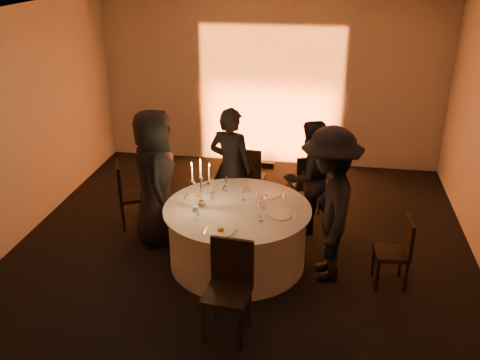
% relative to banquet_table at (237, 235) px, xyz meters
% --- Properties ---
extents(floor, '(7.00, 7.00, 0.00)m').
position_rel_banquet_table_xyz_m(floor, '(0.00, 0.00, -0.38)').
color(floor, black).
rests_on(floor, ground).
extents(ceiling, '(7.00, 7.00, 0.00)m').
position_rel_banquet_table_xyz_m(ceiling, '(0.00, 0.00, 2.62)').
color(ceiling, white).
rests_on(ceiling, wall_back).
extents(wall_back, '(7.00, 0.00, 7.00)m').
position_rel_banquet_table_xyz_m(wall_back, '(0.00, 3.50, 1.12)').
color(wall_back, beige).
rests_on(wall_back, floor).
extents(uplighter_fixture, '(0.25, 0.12, 0.10)m').
position_rel_banquet_table_xyz_m(uplighter_fixture, '(0.00, 3.20, -0.33)').
color(uplighter_fixture, black).
rests_on(uplighter_fixture, floor).
extents(banquet_table, '(1.80, 1.80, 0.77)m').
position_rel_banquet_table_xyz_m(banquet_table, '(0.00, 0.00, 0.00)').
color(banquet_table, black).
rests_on(banquet_table, floor).
extents(chair_left, '(0.56, 0.56, 0.96)m').
position_rel_banquet_table_xyz_m(chair_left, '(-1.67, 0.71, 0.16)').
color(chair_left, black).
rests_on(chair_left, floor).
extents(chair_back_left, '(0.48, 0.48, 1.05)m').
position_rel_banquet_table_xyz_m(chair_back_left, '(-0.09, 1.37, 0.21)').
color(chair_back_left, black).
rests_on(chair_back_left, floor).
extents(chair_back_right, '(0.55, 0.55, 0.94)m').
position_rel_banquet_table_xyz_m(chair_back_right, '(0.77, 1.51, 0.14)').
color(chair_back_right, black).
rests_on(chair_back_right, floor).
extents(chair_right, '(0.41, 0.41, 0.85)m').
position_rel_banquet_table_xyz_m(chair_right, '(1.91, -0.16, 0.09)').
color(chair_right, black).
rests_on(chair_right, floor).
extents(chair_front, '(0.48, 0.48, 1.02)m').
position_rel_banquet_table_xyz_m(chair_front, '(0.14, -1.28, 0.19)').
color(chair_front, black).
rests_on(chair_front, floor).
extents(guest_left, '(0.84, 1.04, 1.83)m').
position_rel_banquet_table_xyz_m(guest_left, '(-1.15, 0.39, 0.53)').
color(guest_left, black).
rests_on(guest_left, floor).
extents(guest_back_left, '(0.71, 0.56, 1.72)m').
position_rel_banquet_table_xyz_m(guest_back_left, '(-0.26, 1.01, 0.48)').
color(guest_back_left, black).
rests_on(guest_back_left, floor).
extents(guest_back_right, '(0.99, 0.96, 1.60)m').
position_rel_banquet_table_xyz_m(guest_back_right, '(0.82, 1.01, 0.42)').
color(guest_back_right, black).
rests_on(guest_back_right, floor).
extents(guest_right, '(0.80, 1.27, 1.88)m').
position_rel_banquet_table_xyz_m(guest_right, '(1.09, -0.10, 0.55)').
color(guest_right, black).
rests_on(guest_right, floor).
extents(plate_left, '(0.36, 0.28, 0.08)m').
position_rel_banquet_table_xyz_m(plate_left, '(-0.53, 0.20, 0.40)').
color(plate_left, white).
rests_on(plate_left, banquet_table).
extents(plate_back_left, '(0.36, 0.27, 0.01)m').
position_rel_banquet_table_xyz_m(plate_back_left, '(-0.10, 0.53, 0.39)').
color(plate_back_left, white).
rests_on(plate_back_left, banquet_table).
extents(plate_back_right, '(0.35, 0.25, 0.01)m').
position_rel_banquet_table_xyz_m(plate_back_right, '(0.35, 0.42, 0.39)').
color(plate_back_right, white).
rests_on(plate_back_right, banquet_table).
extents(plate_right, '(0.36, 0.28, 0.01)m').
position_rel_banquet_table_xyz_m(plate_right, '(0.53, -0.12, 0.39)').
color(plate_right, white).
rests_on(plate_right, banquet_table).
extents(plate_front, '(0.35, 0.29, 0.08)m').
position_rel_banquet_table_xyz_m(plate_front, '(-0.08, -0.62, 0.40)').
color(plate_front, white).
rests_on(plate_front, banquet_table).
extents(coffee_cup, '(0.11, 0.11, 0.07)m').
position_rel_banquet_table_xyz_m(coffee_cup, '(-0.48, -0.16, 0.42)').
color(coffee_cup, white).
rests_on(coffee_cup, banquet_table).
extents(candelabra, '(0.26, 0.13, 0.63)m').
position_rel_banquet_table_xyz_m(candelabra, '(-0.43, -0.04, 0.60)').
color(candelabra, silver).
rests_on(candelabra, banquet_table).
extents(wine_glass_a, '(0.07, 0.07, 0.19)m').
position_rel_banquet_table_xyz_m(wine_glass_a, '(0.33, 0.01, 0.52)').
color(wine_glass_a, silver).
rests_on(wine_glass_a, banquet_table).
extents(wine_glass_b, '(0.07, 0.07, 0.19)m').
position_rel_banquet_table_xyz_m(wine_glass_b, '(0.29, -0.20, 0.52)').
color(wine_glass_b, silver).
rests_on(wine_glass_b, banquet_table).
extents(wine_glass_c, '(0.07, 0.07, 0.19)m').
position_rel_banquet_table_xyz_m(wine_glass_c, '(-0.40, 0.26, 0.52)').
color(wine_glass_c, silver).
rests_on(wine_glass_c, banquet_table).
extents(wine_glass_d, '(0.07, 0.07, 0.19)m').
position_rel_banquet_table_xyz_m(wine_glass_d, '(-0.22, 0.45, 0.52)').
color(wine_glass_d, silver).
rests_on(wine_glass_d, banquet_table).
extents(wine_glass_e, '(0.07, 0.07, 0.19)m').
position_rel_banquet_table_xyz_m(wine_glass_e, '(-0.42, -0.25, 0.52)').
color(wine_glass_e, silver).
rests_on(wine_glass_e, banquet_table).
extents(wine_glass_f, '(0.07, 0.07, 0.19)m').
position_rel_banquet_table_xyz_m(wine_glass_f, '(0.04, 0.23, 0.52)').
color(wine_glass_f, silver).
rests_on(wine_glass_f, banquet_table).
extents(wine_glass_g, '(0.07, 0.07, 0.19)m').
position_rel_banquet_table_xyz_m(wine_glass_g, '(0.33, -0.29, 0.52)').
color(wine_glass_g, silver).
rests_on(wine_glass_g, banquet_table).
extents(wine_glass_h, '(0.07, 0.07, 0.19)m').
position_rel_banquet_table_xyz_m(wine_glass_h, '(-0.39, 0.36, 0.52)').
color(wine_glass_h, silver).
rests_on(wine_glass_h, banquet_table).
extents(tumbler_a, '(0.07, 0.07, 0.09)m').
position_rel_banquet_table_xyz_m(tumbler_a, '(0.25, 0.10, 0.43)').
color(tumbler_a, silver).
rests_on(tumbler_a, banquet_table).
extents(tumbler_b, '(0.07, 0.07, 0.09)m').
position_rel_banquet_table_xyz_m(tumbler_b, '(0.29, 0.24, 0.43)').
color(tumbler_b, silver).
rests_on(tumbler_b, banquet_table).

